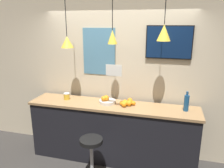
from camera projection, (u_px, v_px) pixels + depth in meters
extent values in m
cube|color=beige|center=(118.00, 73.00, 3.81)|extent=(8.00, 0.06, 2.90)
cube|color=black|center=(112.00, 133.00, 3.71)|extent=(2.75, 0.51, 0.97)
cube|color=#99754C|center=(112.00, 106.00, 3.57)|extent=(2.79, 0.55, 0.04)
cylinder|color=#B7B7BC|center=(92.00, 160.00, 3.26)|extent=(0.05, 0.05, 0.60)
cylinder|color=black|center=(91.00, 141.00, 3.17)|extent=(0.34, 0.34, 0.06)
cylinder|color=beige|center=(107.00, 102.00, 3.62)|extent=(0.28, 0.28, 0.05)
sphere|color=orange|center=(107.00, 98.00, 3.62)|extent=(0.07, 0.07, 0.07)
sphere|color=orange|center=(106.00, 98.00, 3.59)|extent=(0.08, 0.08, 0.08)
sphere|color=orange|center=(104.00, 99.00, 3.57)|extent=(0.08, 0.08, 0.08)
sphere|color=orange|center=(106.00, 98.00, 3.61)|extent=(0.08, 0.08, 0.08)
sphere|color=orange|center=(129.00, 103.00, 3.49)|extent=(0.09, 0.09, 0.09)
sphere|color=orange|center=(131.00, 101.00, 3.62)|extent=(0.07, 0.07, 0.07)
sphere|color=orange|center=(127.00, 102.00, 3.57)|extent=(0.07, 0.07, 0.07)
sphere|color=orange|center=(125.00, 104.00, 3.51)|extent=(0.07, 0.07, 0.07)
sphere|color=orange|center=(129.00, 103.00, 3.50)|extent=(0.08, 0.08, 0.08)
sphere|color=orange|center=(126.00, 103.00, 3.51)|extent=(0.08, 0.08, 0.08)
sphere|color=orange|center=(124.00, 103.00, 3.56)|extent=(0.07, 0.07, 0.07)
sphere|color=orange|center=(122.00, 103.00, 3.52)|extent=(0.08, 0.08, 0.08)
sphere|color=orange|center=(130.00, 100.00, 3.64)|extent=(0.09, 0.09, 0.09)
sphere|color=orange|center=(129.00, 103.00, 3.53)|extent=(0.07, 0.07, 0.07)
sphere|color=orange|center=(133.00, 103.00, 3.53)|extent=(0.07, 0.07, 0.07)
sphere|color=orange|center=(124.00, 104.00, 3.46)|extent=(0.09, 0.09, 0.09)
sphere|color=orange|center=(125.00, 102.00, 3.61)|extent=(0.07, 0.07, 0.07)
sphere|color=orange|center=(129.00, 103.00, 3.51)|extent=(0.09, 0.09, 0.09)
cylinder|color=navy|center=(186.00, 103.00, 3.29)|extent=(0.08, 0.08, 0.24)
cylinder|color=navy|center=(187.00, 94.00, 3.24)|extent=(0.03, 0.03, 0.06)
cylinder|color=gold|center=(67.00, 97.00, 3.80)|extent=(0.10, 0.10, 0.10)
cylinder|color=white|center=(67.00, 93.00, 3.79)|extent=(0.10, 0.10, 0.01)
cylinder|color=black|center=(66.00, 13.00, 3.39)|extent=(0.01, 0.01, 0.71)
cone|color=gold|center=(67.00, 42.00, 3.51)|extent=(0.21, 0.21, 0.18)
sphere|color=#F9EFCC|center=(67.00, 47.00, 3.53)|extent=(0.04, 0.04, 0.04)
cylinder|color=black|center=(112.00, 9.00, 3.19)|extent=(0.01, 0.01, 0.60)
cone|color=gold|center=(112.00, 37.00, 3.30)|extent=(0.15, 0.15, 0.21)
sphere|color=#F9EFCC|center=(112.00, 43.00, 3.32)|extent=(0.04, 0.04, 0.04)
cylinder|color=black|center=(166.00, 5.00, 2.99)|extent=(0.01, 0.01, 0.52)
cone|color=gold|center=(164.00, 33.00, 3.09)|extent=(0.20, 0.20, 0.23)
sphere|color=#F9EFCC|center=(163.00, 40.00, 3.12)|extent=(0.04, 0.04, 0.04)
cube|color=black|center=(169.00, 42.00, 3.40)|extent=(0.71, 0.04, 0.52)
cube|color=#0F2347|center=(169.00, 42.00, 3.38)|extent=(0.68, 0.01, 0.49)
cube|color=white|center=(114.00, 70.00, 3.20)|extent=(0.24, 0.01, 0.17)
cube|color=teal|center=(99.00, 52.00, 3.75)|extent=(0.57, 0.01, 0.80)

